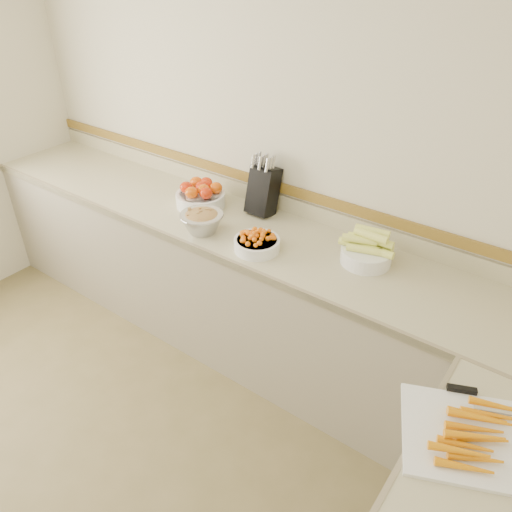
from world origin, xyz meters
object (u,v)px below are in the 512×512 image
Objects in this scene: knife_block at (263,189)px; tomato_bowl at (201,195)px; cutting_board at (477,436)px; corn_bowl at (367,251)px; rhubarb_bowl at (202,221)px; cherry_tomato_bowl at (257,242)px.

knife_block is 0.41m from tomato_bowl.
knife_block is 1.79m from cutting_board.
corn_bowl reaches higher than tomato_bowl.
rhubarb_bowl is at bearing 163.05° from cutting_board.
tomato_bowl is 1.24× the size of rhubarb_bowl.
knife_block reaches higher than rhubarb_bowl.
knife_block is 1.53× the size of rhubarb_bowl.
cherry_tomato_bowl is 0.42× the size of cutting_board.
knife_block is 1.51× the size of cherry_tomato_bowl.
corn_bowl reaches higher than cherry_tomato_bowl.
rhubarb_bowl is at bearing -163.51° from corn_bowl.
rhubarb_bowl is 0.41× the size of cutting_board.
knife_block reaches higher than cherry_tomato_bowl.
rhubarb_bowl is 1.75m from cutting_board.
tomato_bowl is 0.34m from rhubarb_bowl.
cherry_tomato_bowl is 0.86× the size of corn_bowl.
tomato_bowl is at bearing -179.19° from corn_bowl.
corn_bowl is 1.10m from cutting_board.
corn_bowl is at bearing -10.27° from knife_block.
tomato_bowl is at bearing -157.58° from knife_block.
corn_bowl is (1.12, 0.02, 0.00)m from tomato_bowl.
rhubarb_bowl is at bearing -47.42° from tomato_bowl.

